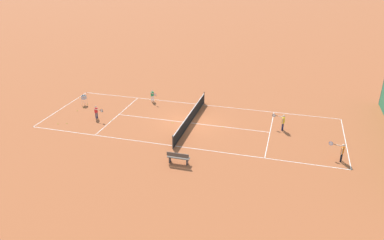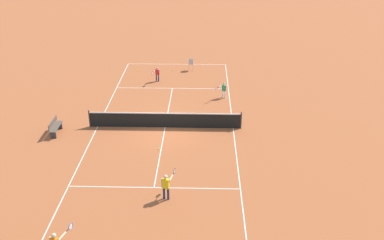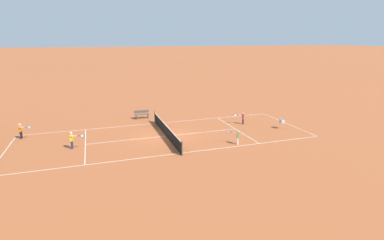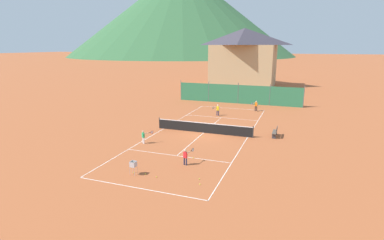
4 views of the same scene
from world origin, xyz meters
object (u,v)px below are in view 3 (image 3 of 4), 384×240
(tennis_net, at_px, (166,130))
(player_near_baseline, at_px, (72,139))
(tennis_ball_far_corner, at_px, (256,117))
(tennis_ball_alley_right, at_px, (251,118))
(tennis_ball_service_box, at_px, (181,133))
(player_far_baseline, at_px, (237,136))
(courtside_bench, at_px, (142,114))
(player_far_service, at_px, (21,130))
(tennis_ball_alley_left, at_px, (230,125))
(tennis_ball_mid_court, at_px, (133,139))
(ball_hopper, at_px, (282,122))
(tennis_ball_by_net_right, at_px, (280,129))
(tennis_ball_by_net_left, at_px, (274,127))
(player_near_service, at_px, (243,117))
(tennis_ball_near_corner, at_px, (271,124))

(tennis_net, distance_m, player_near_baseline, 7.28)
(tennis_ball_far_corner, xyz_separation_m, tennis_ball_alley_right, (-0.27, 0.66, 0.00))
(tennis_net, distance_m, tennis_ball_alley_right, 10.05)
(tennis_ball_service_box, relative_size, tennis_ball_alley_right, 1.00)
(player_far_baseline, relative_size, courtside_bench, 0.74)
(player_near_baseline, height_order, player_far_service, player_near_baseline)
(tennis_ball_alley_left, xyz_separation_m, tennis_ball_service_box, (-0.89, 5.06, 0.00))
(player_near_baseline, xyz_separation_m, tennis_ball_mid_court, (0.80, -4.54, -0.72))
(tennis_ball_service_box, bearing_deg, player_far_baseline, -140.85)
(tennis_net, bearing_deg, tennis_ball_mid_court, 87.29)
(tennis_ball_alley_left, height_order, ball_hopper, ball_hopper)
(player_near_baseline, xyz_separation_m, player_far_service, (3.78, 4.03, -0.00))
(player_near_baseline, bearing_deg, courtside_bench, -41.82)
(player_near_baseline, bearing_deg, tennis_ball_service_box, -82.88)
(tennis_net, height_order, tennis_ball_service_box, tennis_net)
(player_far_baseline, relative_size, tennis_ball_service_box, 16.90)
(tennis_ball_far_corner, distance_m, tennis_ball_alley_right, 0.71)
(player_near_baseline, bearing_deg, tennis_ball_mid_court, -80.01)
(tennis_ball_mid_court, xyz_separation_m, tennis_ball_by_net_right, (-1.49, -12.90, 0.00))
(tennis_net, relative_size, player_near_baseline, 7.11)
(tennis_ball_by_net_left, xyz_separation_m, courtside_bench, (6.93, 11.06, 0.42))
(player_near_service, relative_size, tennis_ball_far_corner, 16.89)
(player_near_service, xyz_separation_m, ball_hopper, (-2.48, -2.64, -0.00))
(tennis_net, bearing_deg, player_near_service, -80.88)
(player_far_baseline, xyz_separation_m, ball_hopper, (2.42, -5.71, -0.00))
(player_near_baseline, height_order, tennis_ball_by_net_right, player_near_baseline)
(player_near_service, bearing_deg, tennis_ball_far_corner, -53.53)
(player_near_baseline, bearing_deg, tennis_ball_by_net_left, -89.71)
(tennis_ball_near_corner, bearing_deg, tennis_ball_service_box, 89.16)
(tennis_ball_far_corner, bearing_deg, player_far_baseline, 140.42)
(tennis_ball_far_corner, distance_m, tennis_ball_mid_court, 13.33)
(tennis_net, bearing_deg, player_near_baseline, 95.30)
(player_far_service, distance_m, tennis_ball_near_corner, 21.74)
(player_far_baseline, relative_size, tennis_ball_by_net_right, 16.90)
(tennis_ball_by_net_right, relative_size, ball_hopper, 0.07)
(player_far_service, distance_m, tennis_ball_by_net_left, 21.70)
(tennis_ball_mid_court, bearing_deg, tennis_ball_alley_right, -77.58)
(player_near_baseline, distance_m, ball_hopper, 17.66)
(tennis_ball_by_net_right, distance_m, tennis_ball_alley_right, 4.25)
(tennis_ball_alley_left, relative_size, ball_hopper, 0.07)
(courtside_bench, bearing_deg, ball_hopper, -123.69)
(tennis_net, relative_size, tennis_ball_by_net_left, 139.09)
(tennis_ball_near_corner, relative_size, ball_hopper, 0.07)
(player_near_baseline, relative_size, player_far_baseline, 1.16)
(player_near_service, bearing_deg, player_far_service, 84.42)
(player_near_baseline, xyz_separation_m, ball_hopper, (-0.57, -17.65, -0.10))
(tennis_net, relative_size, tennis_ball_near_corner, 139.09)
(player_near_service, relative_size, courtside_bench, 0.74)
(player_far_service, height_order, tennis_ball_service_box, player_far_service)
(tennis_ball_by_net_right, distance_m, tennis_ball_by_net_left, 0.79)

